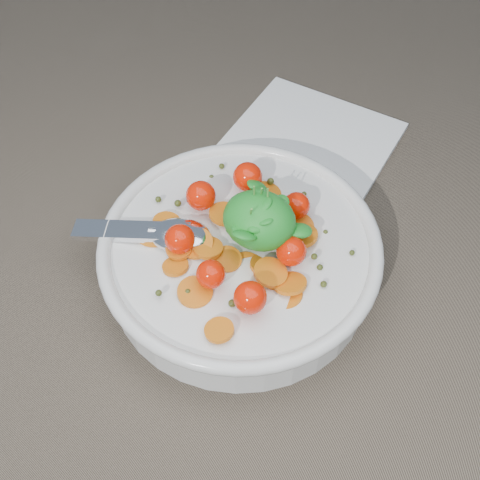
% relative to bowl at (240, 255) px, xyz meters
% --- Properties ---
extents(ground, '(6.00, 6.00, 0.00)m').
position_rel_bowl_xyz_m(ground, '(0.02, 0.01, -0.03)').
color(ground, '#6A5D4C').
rests_on(ground, ground).
extents(bowl, '(0.26, 0.25, 0.10)m').
position_rel_bowl_xyz_m(bowl, '(0.00, 0.00, 0.00)').
color(bowl, silver).
rests_on(bowl, ground).
extents(napkin, '(0.18, 0.16, 0.01)m').
position_rel_bowl_xyz_m(napkin, '(-0.00, 0.19, -0.03)').
color(napkin, white).
rests_on(napkin, ground).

